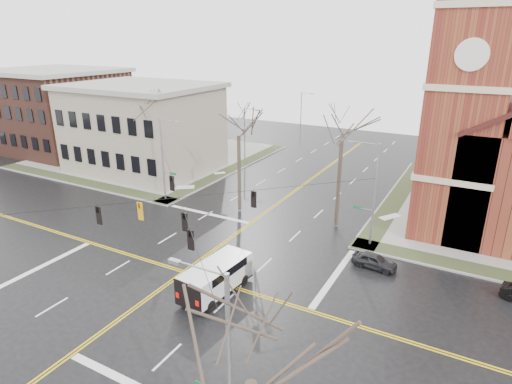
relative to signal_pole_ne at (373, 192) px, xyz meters
The scene contains 18 objects.
ground 16.88m from the signal_pole_ne, 134.55° to the right, with size 120.00×120.00×0.00m, color black.
sidewalks 16.86m from the signal_pole_ne, 134.55° to the right, with size 80.00×80.00×0.17m.
road_markings 16.88m from the signal_pole_ne, 134.55° to the right, with size 100.00×100.00×0.01m.
civic_building_a 34.39m from the signal_pole_ne, 165.69° to the left, with size 18.00×14.00×11.00m, color gray.
civic_building_b 54.36m from the signal_pole_ne, 168.86° to the left, with size 18.00×16.00×12.00m, color #552E24.
signal_pole_ne is the anchor object (origin of this frame).
signal_pole_nw 22.64m from the signal_pole_ne, behind, with size 2.75×0.22×9.00m.
signal_pole_se 23.00m from the signal_pole_ne, 90.00° to the right, with size 2.75×0.22×9.00m.
span_wires 16.19m from the signal_pole_ne, 134.55° to the right, with size 23.02×23.02×0.03m.
traffic_signals 16.63m from the signal_pole_ne, 132.94° to the right, with size 8.21×8.26×1.30m.
streetlight_north_a 27.48m from the signal_pole_ne, 143.10° to the left, with size 2.30×0.20×8.00m.
streetlight_north_b 42.61m from the signal_pole_ne, 121.05° to the left, with size 2.30×0.20×8.00m.
cargo_van 14.95m from the signal_pole_ne, 121.13° to the right, with size 2.83×6.15×2.27m.
parked_car_a 5.91m from the signal_pole_ne, 68.24° to the right, with size 1.41×3.51×1.20m, color black.
tree_nw_far 25.75m from the signal_pole_ne, behind, with size 4.00×4.00×12.72m.
tree_nw_near 14.38m from the signal_pole_ne, behind, with size 4.00×4.00×11.86m.
tree_ne 6.01m from the signal_pole_ne, 147.05° to the left, with size 4.00×4.00×12.40m.
tree_se 26.41m from the signal_pole_ne, 83.67° to the right, with size 4.00×4.00×11.64m.
Camera 1 is at (18.96, -22.86, 17.22)m, focal length 30.00 mm.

